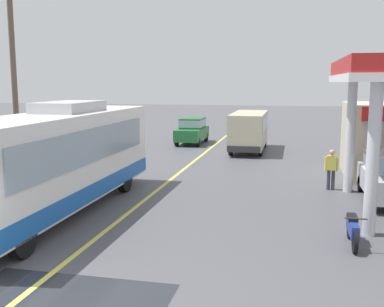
# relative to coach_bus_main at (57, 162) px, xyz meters

# --- Properties ---
(ground) EXTENTS (120.00, 120.00, 0.00)m
(ground) POSITION_rel_coach_bus_main_xyz_m (2.31, 13.57, -1.72)
(ground) COLOR #4C4C51
(lane_divider_stripe) EXTENTS (0.16, 50.00, 0.01)m
(lane_divider_stripe) POSITION_rel_coach_bus_main_xyz_m (2.31, 8.57, -1.72)
(lane_divider_stripe) COLOR #D8CC4C
(lane_divider_stripe) RESTS_ON ground
(coach_bus_main) EXTENTS (2.60, 11.04, 3.69)m
(coach_bus_main) POSITION_rel_coach_bus_main_xyz_m (0.00, 0.00, 0.00)
(coach_bus_main) COLOR white
(coach_bus_main) RESTS_ON ground
(minibus_opposing_lane) EXTENTS (2.04, 6.13, 2.44)m
(minibus_opposing_lane) POSITION_rel_coach_bus_main_xyz_m (4.90, 15.43, -0.25)
(minibus_opposing_lane) COLOR #BFB799
(minibus_opposing_lane) RESTS_ON ground
(motorcycle_parked_forecourt) EXTENTS (0.55, 1.80, 0.92)m
(motorcycle_parked_forecourt) POSITION_rel_coach_bus_main_xyz_m (9.28, -1.16, -1.28)
(motorcycle_parked_forecourt) COLOR black
(motorcycle_parked_forecourt) RESTS_ON ground
(pedestrian_near_pump) EXTENTS (0.55, 0.22, 1.66)m
(pedestrian_near_pump) POSITION_rel_coach_bus_main_xyz_m (9.20, 5.42, -0.79)
(pedestrian_near_pump) COLOR #33333F
(pedestrian_near_pump) RESTS_ON ground
(car_trailing_behind_bus) EXTENTS (1.70, 4.20, 1.82)m
(car_trailing_behind_bus) POSITION_rel_coach_bus_main_xyz_m (0.60, 18.20, -0.71)
(car_trailing_behind_bus) COLOR #1E602D
(car_trailing_behind_bus) RESTS_ON ground
(utility_pole_roadside) EXTENTS (1.80, 0.24, 8.92)m
(utility_pole_roadside) POSITION_rel_coach_bus_main_xyz_m (-4.35, 4.45, 2.92)
(utility_pole_roadside) COLOR brown
(utility_pole_roadside) RESTS_ON ground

